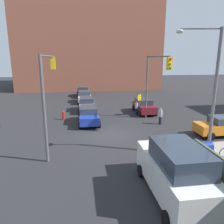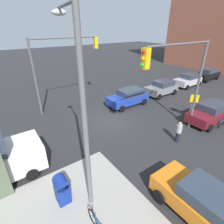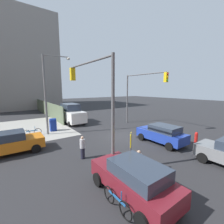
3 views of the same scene
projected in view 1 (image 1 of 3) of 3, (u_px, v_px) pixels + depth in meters
name	position (u px, v px, depth m)	size (l,w,h in m)	color
ground_plane	(110.00, 134.00, 18.55)	(120.00, 120.00, 0.00)	#28282B
building_brick_west	(88.00, 38.00, 46.71)	(16.00, 28.00, 20.84)	#93513D
traffic_signal_nw_corner	(155.00, 76.00, 20.19)	(5.91, 0.36, 6.50)	#59595B
traffic_signal_se_corner	(48.00, 82.00, 14.81)	(6.29, 0.36, 6.50)	#59595B
street_lamp_corner	(209.00, 84.00, 13.24)	(0.80, 2.64, 8.00)	slate
warning_sign_two_way	(139.00, 101.00, 23.90)	(0.48, 0.48, 2.40)	#4C4C4C
mailbox_blue	(206.00, 152.00, 13.11)	(0.56, 0.64, 1.43)	navy
fire_hydrant	(63.00, 115.00, 22.65)	(0.26, 0.26, 0.94)	red
coupe_blue	(89.00, 115.00, 21.30)	(4.23, 2.02, 1.62)	#1E389E
sedan_maroon	(144.00, 106.00, 25.39)	(4.25, 2.02, 1.62)	maroon
coupe_black	(83.00, 91.00, 36.23)	(4.39, 2.02, 1.62)	black
coupe_gray	(87.00, 104.00, 26.19)	(3.91, 2.02, 1.62)	slate
sedan_silver	(84.00, 97.00, 31.37)	(3.97, 2.02, 1.62)	#B7BABF
hatchback_orange	(222.00, 126.00, 17.93)	(2.02, 4.11, 1.62)	orange
van_white_delivery	(175.00, 171.00, 9.89)	(5.40, 2.32, 2.62)	white
pedestrian_crossing	(160.00, 116.00, 21.00)	(0.36, 0.36, 1.57)	#B2B2B7
pedestrian_waiting	(136.00, 108.00, 24.46)	(0.36, 0.36, 1.55)	#B2B2B7
bicycle_at_crosswalk	(152.00, 109.00, 25.84)	(1.75, 0.05, 0.97)	black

